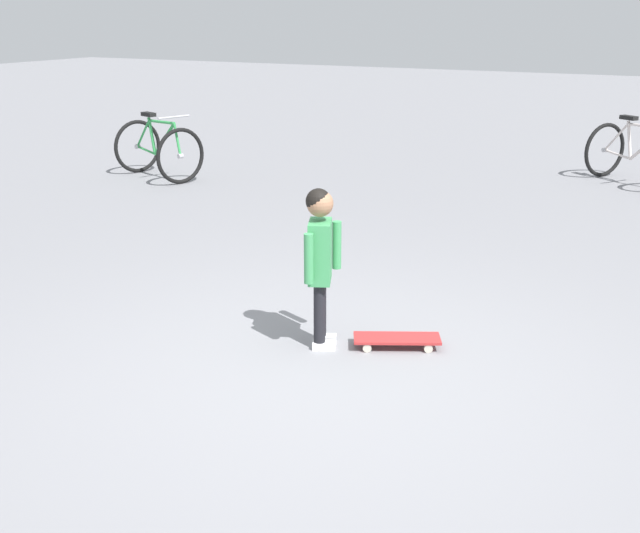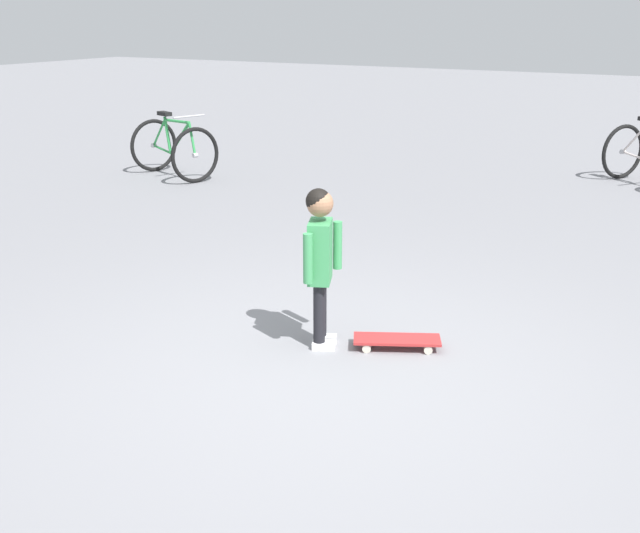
% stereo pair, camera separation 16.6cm
% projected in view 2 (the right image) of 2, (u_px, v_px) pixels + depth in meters
% --- Properties ---
extents(ground_plane, '(50.00, 50.00, 0.00)m').
position_uv_depth(ground_plane, '(320.00, 379.00, 4.77)').
color(ground_plane, gray).
extents(child_person, '(0.25, 0.41, 1.06)m').
position_uv_depth(child_person, '(320.00, 251.00, 5.04)').
color(child_person, black).
rests_on(child_person, ground).
extents(skateboard, '(0.59, 0.42, 0.07)m').
position_uv_depth(skateboard, '(397.00, 340.00, 5.18)').
color(skateboard, '#B22D2D').
rests_on(skateboard, ground).
extents(bicycle_near, '(1.24, 1.02, 0.85)m').
position_uv_depth(bicycle_near, '(174.00, 148.00, 10.41)').
color(bicycle_near, black).
rests_on(bicycle_near, ground).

